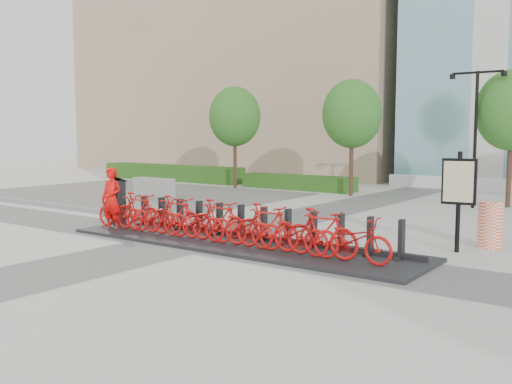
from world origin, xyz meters
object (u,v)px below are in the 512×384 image
Objects in this scene: worker_red at (111,199)px; jersey_barrier at (154,187)px; kiosk at (118,201)px; map_sign at (459,186)px; construction_barrel at (490,225)px; bike_0 at (121,211)px.

worker_red is 0.85× the size of jersey_barrier.
kiosk is 9.60m from map_sign.
jersey_barrier is at bearing 168.29° from construction_barrel.
kiosk is 1.26× the size of construction_barrel.
map_sign reaches higher than bike_0.
worker_red is 0.77× the size of map_sign.
kiosk is at bearing -162.44° from construction_barrel.
construction_barrel is at bearing -67.84° from bike_0.
map_sign is at bearing -13.50° from jersey_barrier.
construction_barrel is at bearing 57.34° from map_sign.
map_sign is at bearing 16.85° from kiosk.
bike_0 is 9.75m from construction_barrel.
kiosk is at bearing -48.86° from jersey_barrier.
construction_barrel is (9.03, 3.68, -0.00)m from bike_0.
worker_red reaches higher than bike_0.
map_sign is at bearing 8.11° from worker_red.
kiosk is 0.78× the size of worker_red.
construction_barrel is (9.27, 3.80, -0.34)m from worker_red.
construction_barrel is 15.08m from jersey_barrier.
kiosk reaches higher than construction_barrel.
jersey_barrier is at bearing 40.38° from bike_0.
jersey_barrier is (-5.50, 6.86, -0.49)m from worker_red.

